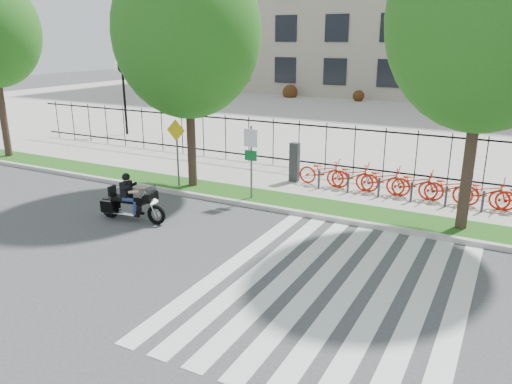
% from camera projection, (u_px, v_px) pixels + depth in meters
% --- Properties ---
extents(ground, '(120.00, 120.00, 0.00)m').
position_uv_depth(ground, '(164.00, 248.00, 13.50)').
color(ground, '#3D3D40').
rests_on(ground, ground).
extents(curb, '(60.00, 0.20, 0.15)m').
position_uv_depth(curb, '(239.00, 203.00, 16.94)').
color(curb, '#B3B1A8').
rests_on(curb, ground).
extents(grass_verge, '(60.00, 1.50, 0.15)m').
position_uv_depth(grass_verge, '(251.00, 196.00, 17.66)').
color(grass_verge, '#1C5615').
rests_on(grass_verge, ground).
extents(sidewalk, '(60.00, 3.50, 0.15)m').
position_uv_depth(sidewalk, '(281.00, 179.00, 19.77)').
color(sidewalk, '#A09D96').
rests_on(sidewalk, ground).
extents(plaza, '(80.00, 34.00, 0.10)m').
position_uv_depth(plaza, '(388.00, 119.00, 34.60)').
color(plaza, '#A09D96').
rests_on(plaza, ground).
extents(crosswalk_stripes, '(5.70, 8.00, 0.01)m').
position_uv_depth(crosswalk_stripes, '(333.00, 287.00, 11.34)').
color(crosswalk_stripes, silver).
rests_on(crosswalk_stripes, ground).
extents(iron_fence, '(30.00, 0.06, 2.00)m').
position_uv_depth(iron_fence, '(299.00, 145.00, 20.93)').
color(iron_fence, black).
rests_on(iron_fence, sidewalk).
extents(lamp_post_left, '(1.06, 0.70, 4.25)m').
position_uv_depth(lamp_post_left, '(123.00, 79.00, 28.06)').
color(lamp_post_left, black).
rests_on(lamp_post_left, ground).
extents(street_tree_1, '(5.14, 5.14, 8.42)m').
position_uv_depth(street_tree_1, '(187.00, 33.00, 17.13)').
color(street_tree_1, '#34241C').
rests_on(street_tree_1, grass_verge).
extents(street_tree_2, '(5.19, 5.19, 8.77)m').
position_uv_depth(street_tree_2, '(488.00, 18.00, 12.82)').
color(street_tree_2, '#34241C').
rests_on(street_tree_2, grass_verge).
extents(bike_share_station, '(11.15, 0.88, 1.50)m').
position_uv_depth(bike_share_station, '(447.00, 188.00, 16.60)').
color(bike_share_station, '#2D2D33').
rests_on(bike_share_station, sidewalk).
extents(sign_pole_regulatory, '(0.50, 0.09, 2.50)m').
position_uv_depth(sign_pole_regulatory, '(251.00, 153.00, 16.76)').
color(sign_pole_regulatory, '#59595B').
rests_on(sign_pole_regulatory, grass_verge).
extents(sign_pole_warning, '(0.78, 0.09, 2.49)m').
position_uv_depth(sign_pole_warning, '(177.00, 144.00, 18.14)').
color(sign_pole_warning, '#59595B').
rests_on(sign_pole_warning, grass_verge).
extents(motorcycle_rider, '(2.36, 0.76, 1.82)m').
position_uv_depth(motorcycle_rider, '(131.00, 202.00, 15.34)').
color(motorcycle_rider, black).
rests_on(motorcycle_rider, ground).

